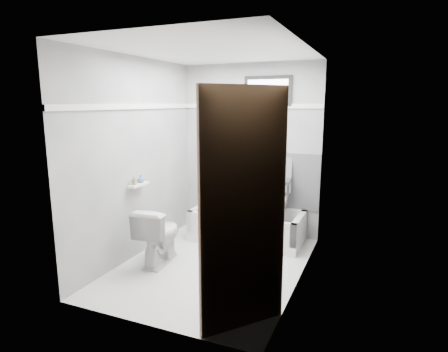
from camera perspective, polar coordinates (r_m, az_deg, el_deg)
The scene contains 19 objects.
floor at distance 4.48m, azimuth -1.78°, elevation -13.46°, with size 2.60×2.60×0.00m, color white.
ceiling at distance 4.11m, azimuth -1.99°, elevation 18.60°, with size 2.60×2.60×0.00m, color silver.
wall_back at distance 5.33m, azimuth 3.96°, elevation 3.93°, with size 2.00×0.02×2.40m, color slate.
wall_front at distance 3.02m, azimuth -12.20°, elevation -1.84°, with size 2.00×0.02×2.40m, color slate.
wall_left at distance 4.63m, azimuth -13.21°, elevation 2.58°, with size 0.02×2.60×2.40m, color slate.
wall_right at distance 3.83m, azimuth 11.86°, elevation 0.89°, with size 0.02×2.60×2.40m, color slate.
bathtub at distance 5.18m, azimuth 3.52°, elevation -7.54°, with size 1.50×0.70×0.42m, color silver, non-canonical shape.
office_chair at distance 5.01m, azimuth 6.50°, elevation -2.80°, with size 0.63×0.63×1.09m, color slate, non-canonical shape.
toilet at distance 4.51m, azimuth -9.89°, elevation -8.84°, with size 0.38×0.69×0.67m, color silver.
door at distance 2.67m, azimuth 5.92°, elevation -7.79°, with size 0.78×0.78×2.00m, color #563120, non-canonical shape.
window at distance 5.20m, azimuth 6.71°, elevation 12.76°, with size 0.66×0.04×0.40m, color black, non-canonical shape.
backerboard at distance 5.31m, azimuth 6.42°, elevation -0.52°, with size 1.50×0.02×0.78m, color #4C4C4F.
trim_back at distance 5.28m, azimuth 4.01°, elevation 10.61°, with size 2.00×0.02×0.06m, color white.
trim_left at distance 4.58m, azimuth -13.42°, elevation 10.27°, with size 0.02×2.60×0.06m, color white.
pole at distance 5.17m, azimuth 1.70°, elevation 2.05°, with size 0.02×0.02×1.95m, color silver.
shelf at distance 4.59m, azimuth -12.86°, elevation -1.30°, with size 0.10×0.32×0.03m, color white.
soap_bottle_a at distance 4.52m, azimuth -13.58°, elevation -0.67°, with size 0.05×0.05×0.10m, color olive.
soap_bottle_b at distance 4.63m, azimuth -12.56°, elevation -0.42°, with size 0.08×0.08×0.10m, color slate.
faucet at distance 5.49m, azimuth 1.79°, elevation -2.75°, with size 0.26×0.10×0.16m, color silver, non-canonical shape.
Camera 1 is at (1.70, -3.71, 1.86)m, focal length 30.00 mm.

